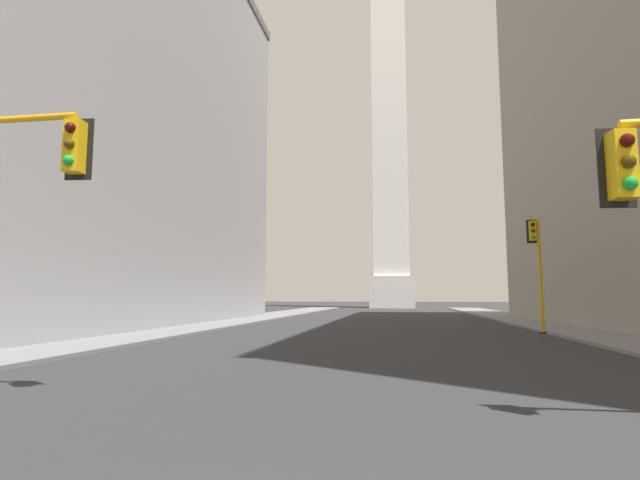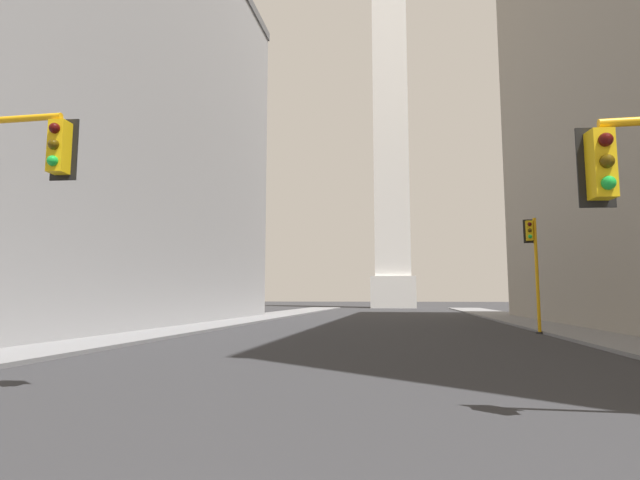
# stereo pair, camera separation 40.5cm
# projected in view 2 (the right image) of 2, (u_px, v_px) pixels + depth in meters

# --- Properties ---
(sidewalk_left) EXTENTS (5.00, 106.95, 0.15)m
(sidewalk_left) POSITION_uv_depth(u_px,v_px,m) (209.00, 324.00, 34.80)
(sidewalk_left) COLOR slate
(sidewalk_left) RESTS_ON ground_plane
(sidewalk_right) EXTENTS (5.00, 106.95, 0.15)m
(sidewalk_right) POSITION_uv_depth(u_px,v_px,m) (564.00, 328.00, 30.95)
(sidewalk_right) COLOR slate
(sidewalk_right) RESTS_ON ground_plane
(building_left) EXTENTS (25.05, 44.41, 31.18)m
(building_left) POSITION_uv_depth(u_px,v_px,m) (4.00, 97.00, 34.10)
(building_left) COLOR #9E9EA0
(building_left) RESTS_ON ground_plane
(obelisk) EXTENTS (7.82, 7.82, 78.69)m
(obelisk) POSITION_uv_depth(u_px,v_px,m) (391.00, 103.00, 93.05)
(obelisk) COLOR silver
(obelisk) RESTS_ON ground_plane
(traffic_light_mid_right) EXTENTS (0.77, 0.51, 6.30)m
(traffic_light_mid_right) POSITION_uv_depth(u_px,v_px,m) (534.00, 257.00, 27.29)
(traffic_light_mid_right) COLOR orange
(traffic_light_mid_right) RESTS_ON ground_plane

